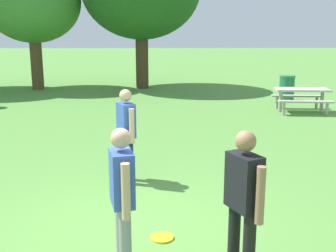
# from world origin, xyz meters

# --- Properties ---
(ground_plane) EXTENTS (120.00, 120.00, 0.00)m
(ground_plane) POSITION_xyz_m (0.00, 0.00, 0.00)
(ground_plane) COLOR #568E3D
(person_thrower) EXTENTS (0.36, 0.56, 1.64)m
(person_thrower) POSITION_xyz_m (-0.22, 1.83, 0.94)
(person_thrower) COLOR #1E234C
(person_thrower) RESTS_ON ground
(person_catcher) EXTENTS (0.36, 0.56, 1.64)m
(person_catcher) POSITION_xyz_m (1.21, -1.15, 0.94)
(person_catcher) COLOR black
(person_catcher) RESTS_ON ground
(person_bystander) EXTENTS (0.30, 0.60, 1.64)m
(person_bystander) POSITION_xyz_m (-0.03, -1.02, 0.94)
(person_bystander) COLOR gray
(person_bystander) RESTS_ON ground
(frisbee) EXTENTS (0.30, 0.30, 0.03)m
(frisbee) POSITION_xyz_m (0.38, -0.24, 0.01)
(frisbee) COLOR yellow
(frisbee) RESTS_ON ground
(picnic_table_near) EXTENTS (1.82, 1.56, 0.77)m
(picnic_table_near) POSITION_xyz_m (4.94, 8.14, 0.56)
(picnic_table_near) COLOR #B2ADA3
(picnic_table_near) RESTS_ON ground
(trash_can_beside_table) EXTENTS (0.59, 0.59, 0.96)m
(trash_can_beside_table) POSITION_xyz_m (5.15, 10.43, 0.48)
(trash_can_beside_table) COLOR #237047
(trash_can_beside_table) RESTS_ON ground
(tree_broad_center) EXTENTS (4.19, 4.19, 5.62)m
(tree_broad_center) POSITION_xyz_m (-5.24, 13.76, 3.81)
(tree_broad_center) COLOR brown
(tree_broad_center) RESTS_ON ground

